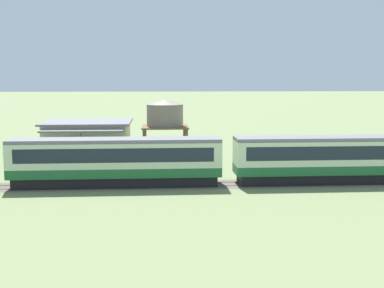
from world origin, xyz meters
name	(u,v)px	position (x,y,z in m)	size (l,w,h in m)	color
ground_plane	(322,182)	(0.00, 0.00, 0.00)	(600.00, 600.00, 0.00)	#707F51
passenger_train	(231,158)	(-8.29, -0.14, 2.28)	(76.05, 2.94, 4.12)	#1E6033
railway_track	(226,184)	(-8.70, -0.14, 0.01)	(141.66, 3.60, 0.04)	#665B51
station_building	(89,142)	(-22.15, 11.36, 2.34)	(9.24, 9.44, 4.62)	#BCB293
water_tower	(165,115)	(-13.86, 9.47, 5.41)	(4.82, 4.82, 6.99)	brown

